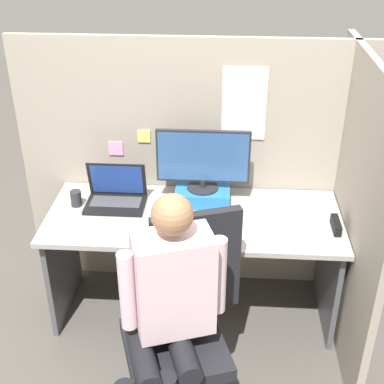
{
  "coord_description": "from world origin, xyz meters",
  "views": [
    {
      "loc": [
        0.16,
        -2.24,
        2.33
      ],
      "look_at": [
        0.0,
        0.17,
        0.96
      ],
      "focal_mm": 50.0,
      "sensor_mm": 36.0,
      "label": 1
    }
  ],
  "objects_px": {
    "stapler": "(336,225)",
    "pen_cup": "(76,198)",
    "carrot_toy": "(201,231)",
    "office_chair": "(184,319)",
    "laptop": "(116,197)",
    "person": "(168,310)",
    "paper_box": "(203,194)",
    "monitor": "(203,159)"
  },
  "relations": [
    {
      "from": "stapler",
      "to": "pen_cup",
      "type": "distance_m",
      "value": 1.49
    },
    {
      "from": "carrot_toy",
      "to": "office_chair",
      "type": "bearing_deg",
      "value": -96.35
    },
    {
      "from": "pen_cup",
      "to": "office_chair",
      "type": "bearing_deg",
      "value": -46.46
    },
    {
      "from": "laptop",
      "to": "person",
      "type": "bearing_deg",
      "value": -66.24
    },
    {
      "from": "stapler",
      "to": "office_chair",
      "type": "distance_m",
      "value": 0.99
    },
    {
      "from": "stapler",
      "to": "office_chair",
      "type": "bearing_deg",
      "value": -144.2
    },
    {
      "from": "paper_box",
      "to": "pen_cup",
      "type": "bearing_deg",
      "value": -171.94
    },
    {
      "from": "monitor",
      "to": "pen_cup",
      "type": "bearing_deg",
      "value": -171.72
    },
    {
      "from": "laptop",
      "to": "person",
      "type": "xyz_separation_m",
      "value": [
        0.41,
        -0.92,
        -0.02
      ]
    },
    {
      "from": "monitor",
      "to": "carrot_toy",
      "type": "bearing_deg",
      "value": -88.96
    },
    {
      "from": "monitor",
      "to": "carrot_toy",
      "type": "distance_m",
      "value": 0.44
    },
    {
      "from": "laptop",
      "to": "person",
      "type": "relative_size",
      "value": 0.27
    },
    {
      "from": "office_chair",
      "to": "monitor",
      "type": "bearing_deg",
      "value": 86.8
    },
    {
      "from": "carrot_toy",
      "to": "person",
      "type": "height_order",
      "value": "person"
    },
    {
      "from": "carrot_toy",
      "to": "office_chair",
      "type": "relative_size",
      "value": 0.15
    },
    {
      "from": "laptop",
      "to": "person",
      "type": "height_order",
      "value": "person"
    },
    {
      "from": "paper_box",
      "to": "pen_cup",
      "type": "relative_size",
      "value": 3.41
    },
    {
      "from": "paper_box",
      "to": "stapler",
      "type": "xyz_separation_m",
      "value": [
        0.74,
        -0.26,
        -0.01
      ]
    },
    {
      "from": "paper_box",
      "to": "person",
      "type": "height_order",
      "value": "person"
    },
    {
      "from": "monitor",
      "to": "carrot_toy",
      "type": "height_order",
      "value": "monitor"
    },
    {
      "from": "monitor",
      "to": "pen_cup",
      "type": "distance_m",
      "value": 0.78
    },
    {
      "from": "paper_box",
      "to": "stapler",
      "type": "relative_size",
      "value": 2.06
    },
    {
      "from": "paper_box",
      "to": "carrot_toy",
      "type": "xyz_separation_m",
      "value": [
        0.01,
        -0.35,
        -0.02
      ]
    },
    {
      "from": "office_chair",
      "to": "pen_cup",
      "type": "xyz_separation_m",
      "value": [
        -0.69,
        0.73,
        0.22
      ]
    },
    {
      "from": "carrot_toy",
      "to": "pen_cup",
      "type": "height_order",
      "value": "pen_cup"
    },
    {
      "from": "carrot_toy",
      "to": "pen_cup",
      "type": "xyz_separation_m",
      "value": [
        -0.74,
        0.25,
        0.03
      ]
    },
    {
      "from": "laptop",
      "to": "carrot_toy",
      "type": "bearing_deg",
      "value": -28.83
    },
    {
      "from": "office_chair",
      "to": "person",
      "type": "height_order",
      "value": "person"
    },
    {
      "from": "person",
      "to": "laptop",
      "type": "bearing_deg",
      "value": 113.76
    },
    {
      "from": "monitor",
      "to": "laptop",
      "type": "distance_m",
      "value": 0.56
    },
    {
      "from": "monitor",
      "to": "laptop",
      "type": "height_order",
      "value": "monitor"
    },
    {
      "from": "laptop",
      "to": "office_chair",
      "type": "bearing_deg",
      "value": -58.8
    },
    {
      "from": "monitor",
      "to": "laptop",
      "type": "bearing_deg",
      "value": -171.72
    },
    {
      "from": "carrot_toy",
      "to": "monitor",
      "type": "bearing_deg",
      "value": 91.04
    },
    {
      "from": "carrot_toy",
      "to": "pen_cup",
      "type": "relative_size",
      "value": 1.71
    },
    {
      "from": "paper_box",
      "to": "office_chair",
      "type": "xyz_separation_m",
      "value": [
        -0.05,
        -0.83,
        -0.22
      ]
    },
    {
      "from": "stapler",
      "to": "pen_cup",
      "type": "relative_size",
      "value": 1.66
    },
    {
      "from": "stapler",
      "to": "person",
      "type": "bearing_deg",
      "value": -139.13
    },
    {
      "from": "paper_box",
      "to": "laptop",
      "type": "relative_size",
      "value": 0.93
    },
    {
      "from": "person",
      "to": "pen_cup",
      "type": "relative_size",
      "value": 13.48
    },
    {
      "from": "paper_box",
      "to": "carrot_toy",
      "type": "relative_size",
      "value": 1.99
    },
    {
      "from": "monitor",
      "to": "laptop",
      "type": "xyz_separation_m",
      "value": [
        -0.51,
        -0.07,
        -0.23
      ]
    }
  ]
}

